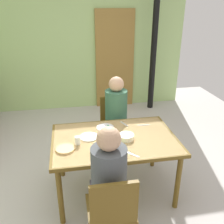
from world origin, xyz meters
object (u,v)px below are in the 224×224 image
(water_bottle_green_near, at_px, (108,139))
(dining_table, at_px, (114,143))
(chair_near_diner, at_px, (112,211))
(person_near_diner, at_px, (109,173))
(person_far_diner, at_px, (116,108))
(serving_bowl_center, at_px, (126,137))
(chair_far_diner, at_px, (114,123))

(water_bottle_green_near, bearing_deg, dining_table, 66.36)
(chair_near_diner, height_order, person_near_diner, person_near_diner)
(person_far_diner, bearing_deg, dining_table, 77.21)
(person_near_diner, xyz_separation_m, serving_bowl_center, (0.30, 0.64, -0.03))
(chair_near_diner, bearing_deg, water_bottle_green_near, 83.30)
(person_far_diner, distance_m, serving_bowl_center, 0.72)
(dining_table, height_order, chair_far_diner, chair_far_diner)
(person_near_diner, height_order, person_far_diner, same)
(person_near_diner, distance_m, water_bottle_green_near, 0.44)
(chair_far_diner, relative_size, person_near_diner, 1.13)
(chair_far_diner, relative_size, person_far_diner, 1.13)
(chair_near_diner, height_order, chair_far_diner, same)
(person_far_diner, relative_size, water_bottle_green_near, 2.56)
(chair_near_diner, relative_size, person_near_diner, 1.13)
(chair_far_diner, bearing_deg, dining_table, 79.29)
(dining_table, distance_m, chair_near_diner, 0.85)
(dining_table, distance_m, person_far_diner, 0.71)
(water_bottle_green_near, bearing_deg, chair_far_diner, 76.08)
(chair_far_diner, bearing_deg, chair_near_diner, 78.54)
(dining_table, relative_size, chair_far_diner, 1.58)
(chair_far_diner, relative_size, water_bottle_green_near, 2.89)
(person_near_diner, relative_size, person_far_diner, 1.00)
(dining_table, relative_size, person_near_diner, 1.78)
(dining_table, height_order, chair_near_diner, chair_near_diner)
(person_far_diner, bearing_deg, serving_bowl_center, 87.55)
(dining_table, xyz_separation_m, chair_near_diner, (-0.18, -0.82, -0.15))
(person_near_diner, relative_size, serving_bowl_center, 4.53)
(serving_bowl_center, bearing_deg, person_far_diner, 87.55)
(chair_near_diner, bearing_deg, chair_far_diner, 78.54)
(chair_near_diner, height_order, water_bottle_green_near, water_bottle_green_near)
(chair_near_diner, height_order, serving_bowl_center, chair_near_diner)
(chair_far_diner, relative_size, serving_bowl_center, 5.12)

